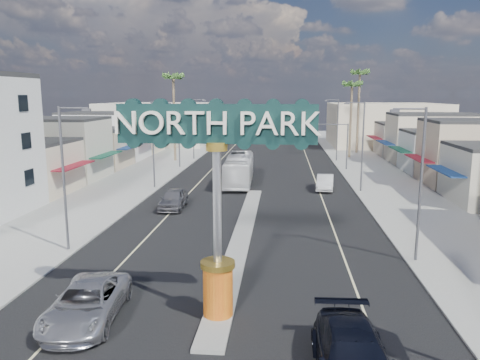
% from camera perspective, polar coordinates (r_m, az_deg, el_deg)
% --- Properties ---
extents(ground, '(160.00, 160.00, 0.00)m').
position_cam_1_polar(ground, '(48.06, 1.90, -1.24)').
color(ground, gray).
rests_on(ground, ground).
extents(road, '(20.00, 120.00, 0.01)m').
position_cam_1_polar(road, '(48.06, 1.90, -1.23)').
color(road, black).
rests_on(road, ground).
extents(median_island, '(1.30, 30.00, 0.16)m').
position_cam_1_polar(median_island, '(32.56, 0.24, -6.77)').
color(median_island, gray).
rests_on(median_island, ground).
extents(sidewalk_left, '(8.00, 120.00, 0.12)m').
position_cam_1_polar(sidewalk_left, '(50.80, -14.07, -0.84)').
color(sidewalk_left, gray).
rests_on(sidewalk_left, ground).
extents(sidewalk_right, '(8.00, 120.00, 0.12)m').
position_cam_1_polar(sidewalk_right, '(49.28, 18.38, -1.40)').
color(sidewalk_right, gray).
rests_on(sidewalk_right, ground).
extents(storefront_row_left, '(12.00, 42.00, 6.00)m').
position_cam_1_polar(storefront_row_left, '(66.01, -18.71, 4.04)').
color(storefront_row_left, beige).
rests_on(storefront_row_left, ground).
extents(storefront_row_right, '(12.00, 42.00, 6.00)m').
position_cam_1_polar(storefront_row_right, '(64.01, 24.68, 3.46)').
color(storefront_row_right, '#B7B29E').
rests_on(storefront_row_right, ground).
extents(backdrop_far_left, '(20.00, 20.00, 8.00)m').
position_cam_1_polar(backdrop_far_left, '(95.42, -9.86, 6.84)').
color(backdrop_far_left, '#B7B29E').
rests_on(backdrop_far_left, ground).
extents(backdrop_far_right, '(20.00, 20.00, 8.00)m').
position_cam_1_polar(backdrop_far_right, '(94.17, 17.16, 6.48)').
color(backdrop_far_right, beige).
rests_on(backdrop_far_right, ground).
extents(gateway_sign, '(8.20, 1.50, 9.15)m').
position_cam_1_polar(gateway_sign, '(19.53, -2.82, -0.73)').
color(gateway_sign, red).
rests_on(gateway_sign, median_island).
extents(traffic_signal_left, '(5.09, 0.45, 6.00)m').
position_cam_1_polar(traffic_signal_left, '(62.37, -5.80, 5.37)').
color(traffic_signal_left, '#47474C').
rests_on(traffic_signal_left, ground).
extents(traffic_signal_right, '(5.09, 0.45, 6.00)m').
position_cam_1_polar(traffic_signal_right, '(61.57, 11.30, 5.16)').
color(traffic_signal_right, '#47474C').
rests_on(traffic_signal_right, ground).
extents(streetlight_l_near, '(2.03, 0.22, 9.00)m').
position_cam_1_polar(streetlight_l_near, '(30.37, -20.47, 0.98)').
color(streetlight_l_near, '#47474C').
rests_on(streetlight_l_near, ground).
extents(streetlight_l_mid, '(2.03, 0.22, 9.00)m').
position_cam_1_polar(streetlight_l_mid, '(49.01, -10.38, 4.82)').
color(streetlight_l_mid, '#47474C').
rests_on(streetlight_l_mid, ground).
extents(streetlight_l_far, '(2.03, 0.22, 9.00)m').
position_cam_1_polar(streetlight_l_far, '(70.38, -5.58, 6.59)').
color(streetlight_l_far, '#47474C').
rests_on(streetlight_l_far, ground).
extents(streetlight_r_near, '(2.03, 0.22, 9.00)m').
position_cam_1_polar(streetlight_r_near, '(28.46, 20.91, 0.35)').
color(streetlight_r_near, '#47474C').
rests_on(streetlight_r_near, ground).
extents(streetlight_r_mid, '(2.03, 0.22, 9.00)m').
position_cam_1_polar(streetlight_r_mid, '(47.85, 14.55, 4.52)').
color(streetlight_r_mid, '#47474C').
rests_on(streetlight_r_mid, ground).
extents(streetlight_r_far, '(2.03, 0.22, 9.00)m').
position_cam_1_polar(streetlight_r_far, '(69.58, 11.67, 6.38)').
color(streetlight_r_far, '#47474C').
rests_on(streetlight_r_far, ground).
extents(palm_left_far, '(2.60, 2.60, 13.10)m').
position_cam_1_polar(palm_left_far, '(68.83, -8.13, 11.81)').
color(palm_left_far, brown).
rests_on(palm_left_far, ground).
extents(palm_right_mid, '(2.60, 2.60, 12.10)m').
position_cam_1_polar(palm_right_mid, '(73.72, 13.50, 10.83)').
color(palm_right_mid, brown).
rests_on(palm_right_mid, ground).
extents(palm_right_far, '(2.60, 2.60, 14.10)m').
position_cam_1_polar(palm_right_far, '(79.99, 14.39, 12.02)').
color(palm_right_far, brown).
rests_on(palm_right_far, ground).
extents(suv_left, '(3.21, 6.15, 1.65)m').
position_cam_1_polar(suv_left, '(21.90, -18.20, -14.04)').
color(suv_left, '#AFAFB4').
rests_on(suv_left, ground).
extents(suv_right, '(2.67, 6.23, 1.79)m').
position_cam_1_polar(suv_right, '(17.30, 13.66, -20.49)').
color(suv_right, black).
rests_on(suv_right, ground).
extents(car_parked_left, '(2.11, 5.00, 1.69)m').
position_cam_1_polar(car_parked_left, '(40.60, -8.13, -2.29)').
color(car_parked_left, '#5E5D62').
rests_on(car_parked_left, ground).
extents(car_parked_right, '(2.16, 4.88, 1.56)m').
position_cam_1_polar(car_parked_right, '(48.83, 10.33, -0.29)').
color(car_parked_right, silver).
rests_on(car_parked_right, ground).
extents(city_bus, '(3.02, 11.56, 3.20)m').
position_cam_1_polar(city_bus, '(51.19, -0.11, 1.31)').
color(city_bus, silver).
rests_on(city_bus, ground).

